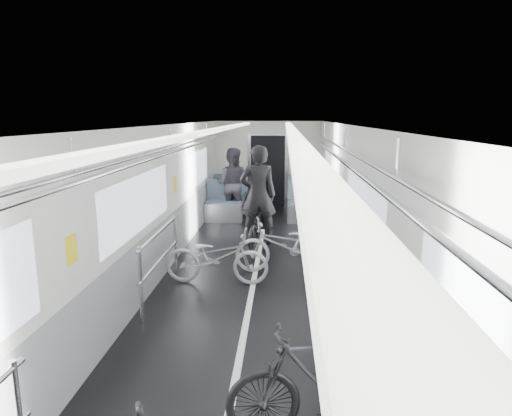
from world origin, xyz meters
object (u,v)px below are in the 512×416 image
at_px(bike_right_near, 322,381).
at_px(bike_aisle, 262,226).
at_px(person_standing, 258,195).
at_px(bike_left_far, 216,257).
at_px(bike_right_mid, 286,245).
at_px(person_seated, 232,184).

xyz_separation_m(bike_right_near, bike_aisle, (-0.75, 5.48, -0.07)).
relative_size(bike_right_near, person_standing, 0.79).
bearing_deg(bike_left_far, bike_right_near, -155.82).
height_order(bike_right_near, bike_right_mid, bike_right_near).
bearing_deg(bike_left_far, bike_aisle, -13.27).
xyz_separation_m(bike_left_far, person_standing, (0.51, 2.25, 0.57)).
bearing_deg(bike_right_near, bike_left_far, -169.08).
xyz_separation_m(bike_right_near, bike_right_mid, (-0.27, 3.97, -0.03)).
distance_m(bike_right_mid, bike_aisle, 1.59).
height_order(bike_right_near, person_seated, person_seated).
distance_m(person_standing, person_seated, 2.34).
distance_m(bike_right_near, person_standing, 5.67).
bearing_deg(bike_right_mid, person_seated, -171.64).
height_order(bike_left_far, bike_aisle, bike_left_far).
bearing_deg(bike_aisle, bike_right_near, -67.56).
xyz_separation_m(bike_left_far, person_seated, (-0.26, 4.46, 0.47)).
bearing_deg(bike_aisle, bike_right_mid, -58.00).
bearing_deg(person_seated, bike_left_far, 99.93).
bearing_deg(person_seated, bike_right_near, 108.23).
height_order(bike_aisle, person_seated, person_seated).
bearing_deg(bike_right_mid, bike_left_far, -69.89).
bearing_deg(bike_right_near, bike_aisle, 176.71).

